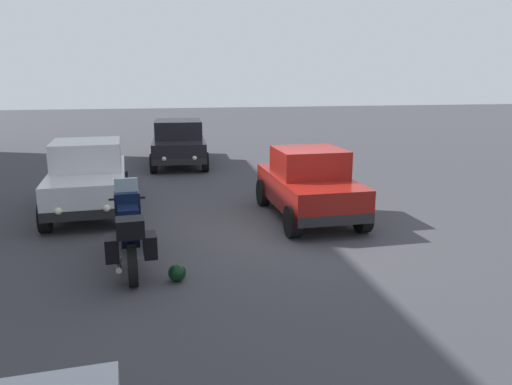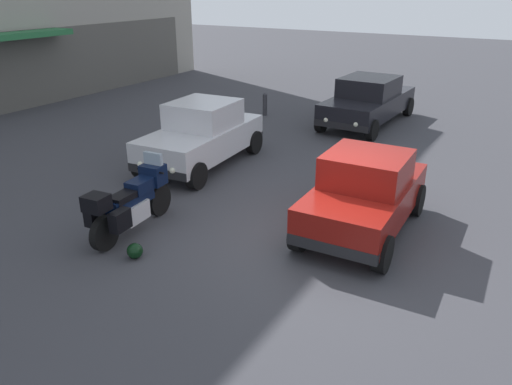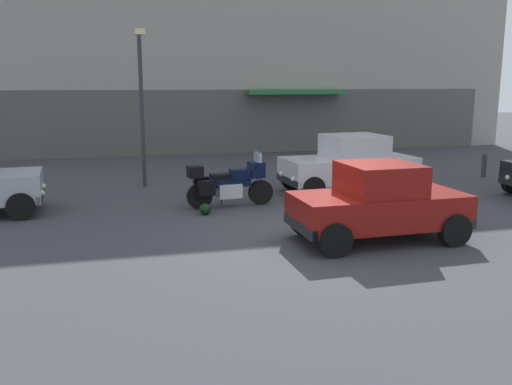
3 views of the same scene
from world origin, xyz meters
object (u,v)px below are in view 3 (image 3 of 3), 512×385
motorcycle (229,183)px  car_compact_side (379,203)px  streetlamp_curbside (141,92)px  car_hatchback_near (350,164)px  bollard_curbside (484,164)px  helmet (205,209)px

motorcycle → car_compact_side: (2.26, -3.75, 0.15)m
car_compact_side → streetlamp_curbside: size_ratio=0.76×
motorcycle → car_hatchback_near: 3.96m
car_compact_side → bollard_curbside: car_compact_side is taller
car_hatchback_near → car_compact_side: size_ratio=1.13×
motorcycle → car_hatchback_near: bearing=11.6°
helmet → bollard_curbside: bearing=17.0°
motorcycle → car_hatchback_near: car_hatchback_near is taller
helmet → bollard_curbside: 10.34m
helmet → car_compact_side: bearing=-45.3°
motorcycle → helmet: bearing=-139.9°
motorcycle → bollard_curbside: 9.44m
helmet → car_hatchback_near: car_hatchback_near is taller
streetlamp_curbside → motorcycle: bearing=-58.8°
bollard_curbside → car_hatchback_near: bearing=-167.6°
car_compact_side → bollard_curbside: bearing=39.8°
bollard_curbside → streetlamp_curbside: bearing=175.4°
car_hatchback_near → streetlamp_curbside: (-5.72, 2.07, 2.02)m
car_hatchback_near → car_compact_side: (-1.53, -4.87, -0.04)m
car_compact_side → helmet: bearing=133.2°
helmet → car_hatchback_near: 4.93m
car_hatchback_near → bollard_curbside: (5.36, 1.18, -0.38)m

